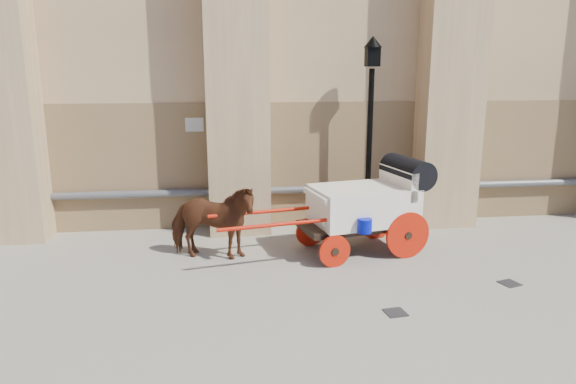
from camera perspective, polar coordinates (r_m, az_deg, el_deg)
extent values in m
plane|color=gray|center=(9.04, 1.96, -10.90)|extent=(90.00, 90.00, 0.00)
cube|color=#806243|center=(12.92, 7.90, 3.30)|extent=(44.00, 0.35, 3.00)
cylinder|color=#59595B|center=(12.78, 8.13, 0.45)|extent=(42.00, 0.18, 0.18)
cube|color=beige|center=(12.19, -10.36, 7.38)|extent=(0.42, 0.04, 0.32)
imported|color=brown|center=(10.35, -8.45, -3.32)|extent=(1.98, 1.27, 1.54)
cube|color=black|center=(10.80, 7.72, -3.62)|extent=(2.51, 1.51, 0.13)
cube|color=white|center=(10.73, 8.30, -1.38)|extent=(2.25, 1.71, 0.75)
cube|color=white|center=(11.02, 12.10, 1.12)|extent=(0.42, 1.34, 0.59)
cube|color=white|center=(10.30, 3.83, -0.36)|extent=(0.60, 1.22, 0.11)
cylinder|color=black|center=(11.08, 13.10, 2.26)|extent=(0.85, 1.43, 0.60)
cylinder|color=red|center=(10.66, 13.15, -4.69)|extent=(0.95, 0.25, 0.96)
cylinder|color=red|center=(11.75, 9.80, -2.86)|extent=(0.95, 0.25, 0.96)
cylinder|color=red|center=(9.99, 5.19, -6.57)|extent=(0.64, 0.19, 0.64)
cylinder|color=red|center=(11.15, 2.47, -4.41)|extent=(0.64, 0.19, 0.64)
cylinder|color=red|center=(9.64, -0.41, -3.57)|extent=(2.53, 0.58, 0.07)
cylinder|color=red|center=(10.52, -2.04, -2.15)|extent=(2.53, 0.58, 0.07)
cylinder|color=#030FBA|center=(10.01, 8.53, -3.73)|extent=(0.28, 0.28, 0.28)
cylinder|color=black|center=(12.09, 8.99, 4.43)|extent=(0.13, 0.13, 3.77)
cone|color=black|center=(12.45, 8.71, -3.30)|extent=(0.38, 0.38, 0.38)
cube|color=black|center=(11.96, 9.37, 14.65)|extent=(0.29, 0.29, 0.44)
cone|color=black|center=(11.97, 9.42, 16.15)|extent=(0.42, 0.42, 0.25)
cube|color=black|center=(8.44, 11.85, -12.97)|extent=(0.36, 0.36, 0.01)
cube|color=black|center=(10.11, 23.41, -9.30)|extent=(0.40, 0.40, 0.01)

